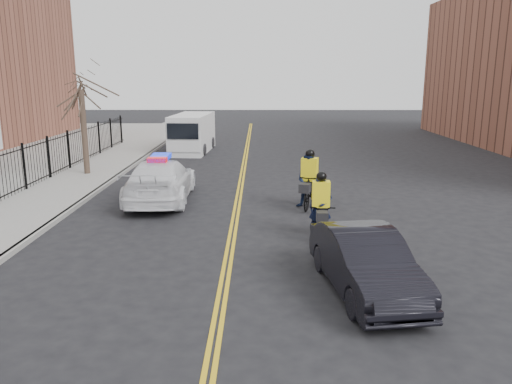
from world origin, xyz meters
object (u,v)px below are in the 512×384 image
at_px(cargo_van, 192,134).
at_px(cyclist_near, 320,214).
at_px(cyclist_far, 309,185).
at_px(dark_sedan, 365,262).
at_px(police_cruiser, 161,180).

xyz_separation_m(cargo_van, cyclist_near, (6.19, -17.61, -0.47)).
distance_m(cyclist_near, cyclist_far, 3.47).
distance_m(dark_sedan, cargo_van, 22.63).
bearing_deg(cyclist_far, dark_sedan, -68.66).
height_order(police_cruiser, cargo_van, cargo_van).
relative_size(cargo_van, cyclist_near, 2.79).
xyz_separation_m(police_cruiser, cargo_van, (-0.49, 13.14, 0.35)).
height_order(police_cruiser, cyclist_near, cyclist_near).
xyz_separation_m(dark_sedan, cyclist_near, (-0.53, 3.99, -0.01)).
bearing_deg(police_cruiser, cyclist_far, 168.21).
relative_size(dark_sedan, cargo_van, 0.74).
distance_m(dark_sedan, cyclist_far, 7.47).
bearing_deg(dark_sedan, police_cruiser, 117.92).
distance_m(dark_sedan, cyclist_near, 4.03).
bearing_deg(police_cruiser, cargo_van, -89.54).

